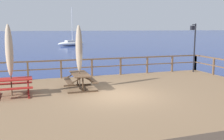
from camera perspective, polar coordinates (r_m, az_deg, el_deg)
ground_plane at (r=11.66m, az=1.11°, el=-8.90°), size 600.00×600.00×0.00m
wooden_deck at (r=11.55m, az=1.12°, el=-7.21°), size 15.10×9.52×0.72m
railing_waterside_far at (r=15.65m, az=-4.46°, el=1.29°), size 14.90×0.10×1.09m
picnic_table_back_left at (r=12.51m, az=-7.09°, el=-1.68°), size 1.44×1.89×0.78m
picnic_table_back_right at (r=11.94m, az=-21.06°, el=-2.82°), size 1.63×1.42×0.78m
patio_umbrella_short_mid at (r=12.26m, az=-7.30°, el=4.65°), size 0.32×0.32×3.06m
patio_umbrella_tall_mid_left at (r=11.80m, az=-21.76°, el=3.96°), size 0.32×0.32×3.09m
lamp_post_hooked at (r=17.75m, az=17.61°, el=6.25°), size 0.60×0.45×3.20m
sailboat_distant at (r=53.52m, az=-9.01°, el=5.86°), size 6.19×3.83×7.72m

